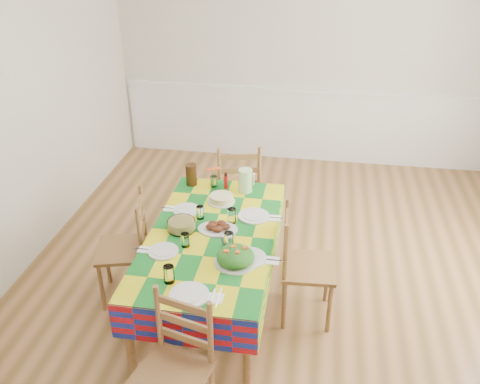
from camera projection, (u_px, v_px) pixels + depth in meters
name	position (u px, v px, depth m)	size (l,w,h in m)	color
room	(289.00, 133.00, 3.73)	(4.58, 5.08, 2.78)	brown
wainscot	(302.00, 123.00, 6.29)	(4.41, 0.06, 0.92)	white
dining_table	(212.00, 242.00, 3.81)	(0.93, 1.73, 0.67)	brown
setting_near_head	(183.00, 287.00, 3.19)	(0.41, 0.27, 0.12)	silver
setting_left_near	(171.00, 247.00, 3.58)	(0.39, 0.23, 0.10)	silver
setting_left_far	(191.00, 211.00, 4.02)	(0.40, 0.24, 0.10)	silver
setting_right_near	(242.00, 251.00, 3.53)	(0.47, 0.27, 0.12)	silver
setting_right_far	(247.00, 216.00, 3.94)	(0.46, 0.27, 0.12)	silver
meat_platter	(218.00, 227.00, 3.80)	(0.30, 0.22, 0.06)	silver
salad_platter	(235.00, 257.00, 3.44)	(0.29, 0.29, 0.12)	silver
pasta_bowl	(181.00, 225.00, 3.80)	(0.21, 0.21, 0.08)	white
cake	(221.00, 199.00, 4.17)	(0.23, 0.23, 0.06)	silver
serving_utensils	(227.00, 242.00, 3.67)	(0.12, 0.26, 0.01)	black
flower_vase	(213.00, 178.00, 4.38)	(0.12, 0.10, 0.19)	white
hot_sauce	(226.00, 181.00, 4.37)	(0.03, 0.03, 0.14)	red
green_pitcher	(245.00, 180.00, 4.30)	(0.12, 0.12, 0.20)	#B7E19F
tea_pitcher	(191.00, 175.00, 4.41)	(0.10, 0.10, 0.19)	#331D0B
name_card	(182.00, 306.00, 3.07)	(0.07, 0.02, 0.02)	silver
chair_near	(175.00, 369.00, 2.94)	(0.48, 0.47, 0.90)	brown
chair_far	(238.00, 189.00, 4.81)	(0.52, 0.50, 0.96)	brown
chair_left	(127.00, 249.00, 3.99)	(0.48, 0.49, 0.91)	brown
chair_right	(303.00, 266.00, 3.78)	(0.41, 0.43, 0.93)	brown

